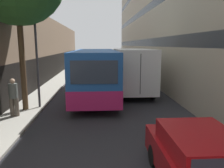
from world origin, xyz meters
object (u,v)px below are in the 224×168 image
bus (96,72)px  panel_van (89,64)px  box_truck (131,69)px  street_lamp (34,12)px  pedestrian (14,96)px  car_hatchback (201,162)px

bus → panel_van: size_ratio=2.04×
box_truck → street_lamp: street_lamp is taller
panel_van → street_lamp: size_ratio=0.66×
panel_van → box_truck: bearing=-71.6°
box_truck → pedestrian: box_truck is taller
panel_van → street_lamp: 15.34m
pedestrian → street_lamp: (0.76, 1.47, 3.96)m
street_lamp → panel_van: bearing=82.3°
box_truck → bus: bearing=-156.5°
bus → street_lamp: bearing=-136.3°
street_lamp → pedestrian: bearing=-117.4°
bus → street_lamp: street_lamp is taller
car_hatchback → panel_van: 22.07m
car_hatchback → panel_van: size_ratio=0.82×
bus → panel_van: bearing=94.9°
car_hatchback → bus: bus is taller
car_hatchback → street_lamp: 9.95m
car_hatchback → panel_van: panel_van is taller
bus → panel_van: bus is taller
box_truck → street_lamp: size_ratio=1.03×
bus → box_truck: size_ratio=1.31×
pedestrian → street_lamp: 4.29m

